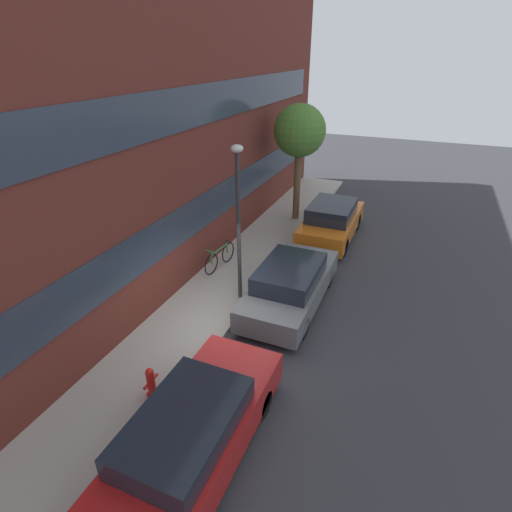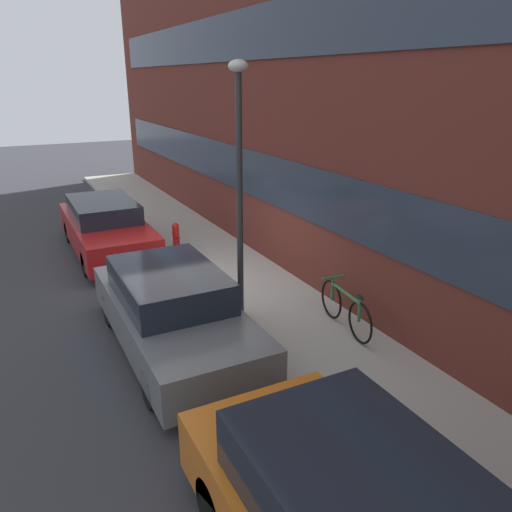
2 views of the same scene
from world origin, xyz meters
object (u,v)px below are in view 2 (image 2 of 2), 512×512
(parked_car_grey, at_px, (173,311))
(bicycle, at_px, (345,308))
(lamp_post, at_px, (239,166))
(parked_car_red, at_px, (106,227))
(fire_hydrant, at_px, (176,236))

(parked_car_grey, xyz_separation_m, bicycle, (0.95, 2.77, -0.14))
(bicycle, height_order, lamp_post, lamp_post)
(parked_car_red, distance_m, lamp_post, 5.68)
(parked_car_red, xyz_separation_m, lamp_post, (5.04, 1.41, 2.19))
(parked_car_grey, bearing_deg, parked_car_red, 180.00)
(fire_hydrant, distance_m, bicycle, 5.58)
(parked_car_grey, distance_m, fire_hydrant, 4.76)
(parked_car_red, height_order, fire_hydrant, parked_car_red)
(parked_car_grey, height_order, fire_hydrant, parked_car_grey)
(parked_car_grey, xyz_separation_m, lamp_post, (-0.39, 1.41, 2.20))
(parked_car_red, height_order, lamp_post, lamp_post)
(parked_car_red, bearing_deg, parked_car_grey, -0.00)
(parked_car_red, xyz_separation_m, bicycle, (6.38, 2.77, -0.14))
(parked_car_grey, distance_m, lamp_post, 2.64)
(parked_car_red, distance_m, bicycle, 6.96)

